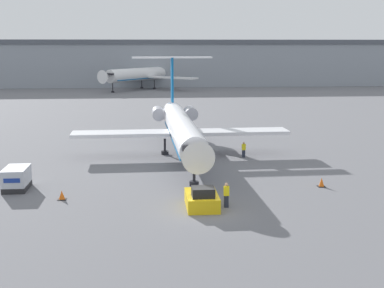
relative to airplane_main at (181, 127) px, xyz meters
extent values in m
plane|color=slate|center=(0.34, -19.82, -3.14)|extent=(600.00, 600.00, 0.00)
cube|color=#8C939E|center=(0.34, 100.18, 2.80)|extent=(180.00, 16.00, 11.89)
cube|color=#4C515B|center=(0.34, 100.18, 9.34)|extent=(180.00, 16.80, 1.20)
cylinder|color=white|center=(0.02, -1.13, -0.07)|extent=(3.19, 25.19, 2.65)
cone|color=white|center=(0.32, -14.76, -0.07)|extent=(2.70, 2.18, 2.65)
cube|color=black|center=(0.30, -13.91, 0.40)|extent=(2.27, 0.75, 0.44)
cone|color=white|center=(-0.28, 12.89, -0.07)|extent=(2.45, 2.97, 2.39)
cube|color=#0C5999|center=(0.02, -1.13, -0.93)|extent=(2.87, 22.67, 0.20)
cube|color=white|center=(6.47, 0.26, -0.66)|extent=(10.37, 3.37, 0.36)
cube|color=white|center=(-6.48, -0.01, -0.66)|extent=(10.37, 3.37, 0.36)
cylinder|color=#ADADB7|center=(1.82, 9.47, 0.26)|extent=(1.61, 3.08, 1.55)
cylinder|color=#ADADB7|center=(-2.22, 9.38, 0.26)|extent=(1.61, 3.08, 1.55)
cube|color=#0C5999|center=(-0.29, 13.48, 4.13)|extent=(0.29, 2.20, 5.74)
cube|color=white|center=(-0.29, 13.48, 7.00)|extent=(10.37, 2.02, 0.20)
cylinder|color=black|center=(0.27, -12.70, -2.27)|extent=(0.24, 0.24, 1.75)
cylinder|color=black|center=(0.27, -12.70, -2.94)|extent=(0.80, 0.80, 0.40)
cylinder|color=black|center=(-1.74, 0.69, -2.27)|extent=(0.24, 0.24, 1.75)
cylinder|color=black|center=(-1.74, 0.69, -2.94)|extent=(0.80, 0.80, 0.40)
cylinder|color=black|center=(1.71, 0.76, -2.27)|extent=(0.24, 0.24, 1.75)
cylinder|color=black|center=(1.71, 0.76, -2.94)|extent=(0.80, 0.80, 0.40)
cube|color=yellow|center=(0.31, -18.76, -2.63)|extent=(2.32, 3.77, 1.03)
cube|color=black|center=(0.31, -19.59, -1.76)|extent=(1.62, 1.36, 0.70)
cube|color=black|center=(0.31, -16.95, -2.78)|extent=(2.08, 0.30, 0.62)
cube|color=#232326|center=(-14.45, -12.59, -2.92)|extent=(1.84, 3.11, 0.45)
cube|color=#B7BCC6|center=(-14.45, -12.59, -1.99)|extent=(1.84, 3.11, 1.40)
cube|color=navy|center=(-14.45, -14.16, -1.99)|extent=(1.29, 0.04, 0.36)
cube|color=#232838|center=(2.09, -18.97, -2.69)|extent=(0.32, 0.20, 0.90)
cube|color=yellow|center=(2.09, -18.97, -1.89)|extent=(0.40, 0.24, 0.71)
sphere|color=tan|center=(2.09, -18.97, -1.40)|extent=(0.26, 0.26, 0.26)
cube|color=#232838|center=(6.54, -1.58, -2.74)|extent=(0.32, 0.20, 0.80)
cube|color=yellow|center=(6.54, -1.58, -2.02)|extent=(0.40, 0.24, 0.64)
sphere|color=tan|center=(6.54, -1.58, -1.59)|extent=(0.23, 0.23, 0.23)
cube|color=black|center=(-10.29, -15.89, -3.12)|extent=(0.66, 0.66, 0.04)
cone|color=orange|center=(-10.29, -15.89, -2.77)|extent=(0.47, 0.47, 0.67)
cube|color=black|center=(10.97, -13.88, -3.12)|extent=(0.65, 0.65, 0.04)
cone|color=orange|center=(10.97, -13.88, -2.74)|extent=(0.46, 0.46, 0.73)
cylinder|color=white|center=(-4.42, 87.14, 0.91)|extent=(19.03, 22.84, 3.33)
cone|color=white|center=(-13.45, 75.71, 0.91)|extent=(4.26, 4.15, 3.33)
cube|color=black|center=(-12.79, 76.54, 1.49)|extent=(2.65, 2.30, 0.44)
cone|color=white|center=(4.92, 98.97, 0.91)|extent=(4.62, 4.73, 3.00)
cube|color=#0C5999|center=(-4.42, 87.14, -0.18)|extent=(17.13, 20.56, 0.20)
cube|color=white|center=(3.18, 82.82, 0.16)|extent=(12.93, 11.16, 0.36)
cube|color=white|center=(-10.38, 93.53, 0.16)|extent=(12.93, 11.16, 0.36)
cylinder|color=#ADADB7|center=(4.49, 94.28, 1.32)|extent=(3.43, 3.59, 2.00)
cylinder|color=#ADADB7|center=(0.46, 97.46, 1.32)|extent=(3.43, 3.59, 2.00)
cube|color=#0C5999|center=(5.38, 99.54, 5.07)|extent=(1.55, 1.87, 5.00)
cube|color=white|center=(5.38, 99.54, 7.57)|extent=(8.18, 6.99, 0.20)
cylinder|color=black|center=(-12.01, 77.54, -1.95)|extent=(0.24, 0.24, 2.38)
cylinder|color=black|center=(-12.01, 77.54, -2.94)|extent=(0.80, 0.80, 0.40)
cylinder|color=black|center=(-4.92, 89.99, -1.95)|extent=(0.24, 0.24, 2.38)
cylinder|color=black|center=(-4.92, 89.99, -2.94)|extent=(0.80, 0.80, 0.40)
cylinder|color=black|center=(-1.53, 87.31, -1.95)|extent=(0.24, 0.24, 2.38)
cylinder|color=black|center=(-1.53, 87.31, -2.94)|extent=(0.80, 0.80, 0.40)
camera|label=1|loc=(-3.63, -56.45, 8.69)|focal=50.00mm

